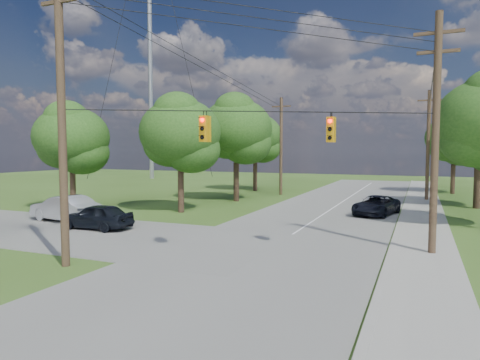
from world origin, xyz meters
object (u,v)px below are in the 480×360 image
at_px(pole_sw, 61,109).
at_px(pole_north_w, 281,145).
at_px(pole_ne, 436,130).
at_px(pole_north_e, 428,144).
at_px(car_cross_silver, 64,208).
at_px(car_cross_dark, 97,216).
at_px(car_main_north, 376,205).

relative_size(pole_sw, pole_north_w, 1.20).
relative_size(pole_ne, pole_north_w, 1.05).
bearing_deg(pole_north_w, pole_ne, -57.71).
bearing_deg(pole_north_e, car_cross_silver, -135.24).
height_order(pole_ne, car_cross_dark, pole_ne).
distance_m(pole_north_e, pole_north_w, 13.90).
distance_m(pole_sw, pole_ne, 15.51).
bearing_deg(pole_ne, car_main_north, 106.92).
bearing_deg(pole_north_w, pole_sw, -89.23).
xyz_separation_m(pole_north_e, pole_north_w, (-13.90, 0.00, 0.00)).
distance_m(car_cross_silver, car_main_north, 21.21).
height_order(pole_north_e, car_cross_dark, pole_north_e).
xyz_separation_m(pole_ne, car_cross_dark, (-17.86, -0.90, -4.69)).
height_order(pole_ne, car_cross_silver, pole_ne).
bearing_deg(pole_ne, car_cross_dark, -177.10).
relative_size(pole_north_e, pole_north_w, 1.00).
relative_size(pole_ne, car_cross_silver, 2.06).
bearing_deg(car_cross_silver, pole_sw, 54.60).
bearing_deg(pole_ne, car_cross_silver, 178.75).
bearing_deg(car_cross_dark, car_cross_silver, -111.83).
height_order(pole_ne, pole_north_w, pole_ne).
bearing_deg(car_cross_dark, pole_north_w, 168.06).
distance_m(pole_sw, pole_north_w, 29.62).
relative_size(pole_north_w, car_cross_silver, 1.97).
bearing_deg(pole_sw, car_cross_dark, 123.05).
height_order(pole_north_e, car_cross_silver, pole_north_e).
height_order(pole_sw, car_cross_dark, pole_sw).
xyz_separation_m(pole_sw, pole_north_w, (-0.40, 29.60, -1.10)).
bearing_deg(car_main_north, pole_north_w, 147.80).
bearing_deg(pole_ne, pole_north_e, 90.00).
distance_m(pole_north_e, car_main_north, 12.18).
bearing_deg(car_main_north, car_cross_silver, -136.02).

